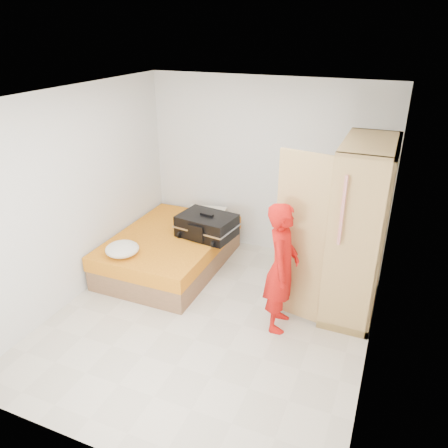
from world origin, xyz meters
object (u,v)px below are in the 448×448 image
at_px(wardrobe, 354,235).
at_px(round_cushion, 122,249).
at_px(bed, 170,251).
at_px(person, 282,268).
at_px(suitcase, 207,226).

xyz_separation_m(wardrobe, round_cushion, (-2.78, -0.70, -0.42)).
height_order(bed, wardrobe, wardrobe).
bearing_deg(wardrobe, person, -134.90).
xyz_separation_m(wardrobe, person, (-0.67, -0.67, -0.23)).
xyz_separation_m(bed, person, (1.83, -0.71, 0.52)).
bearing_deg(bed, person, -21.14).
xyz_separation_m(person, round_cushion, (-2.11, -0.02, -0.19)).
distance_m(wardrobe, person, 0.98).
xyz_separation_m(bed, wardrobe, (2.50, -0.04, 0.75)).
bearing_deg(bed, wardrobe, -0.86).
bearing_deg(round_cushion, wardrobe, 14.04).
distance_m(bed, round_cushion, 0.85).
bearing_deg(person, suitcase, 49.10).
relative_size(bed, round_cushion, 4.64).
distance_m(person, suitcase, 1.63).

